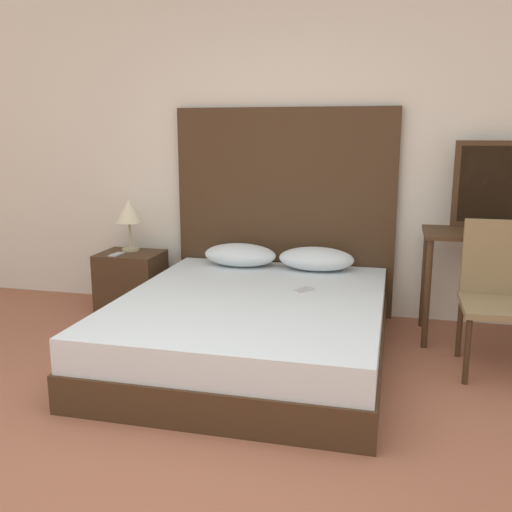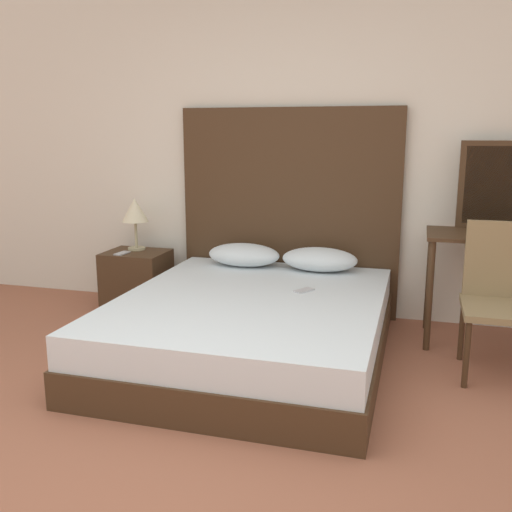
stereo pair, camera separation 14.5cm
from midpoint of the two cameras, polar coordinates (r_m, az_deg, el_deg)
ground_plane at (r=2.54m, az=-11.87°, el=-23.63°), size 16.00×16.00×0.00m
wall_back at (r=4.71m, az=2.26°, el=10.69°), size 10.00×0.06×2.70m
bed at (r=3.82m, az=-1.47°, el=-7.14°), size 1.71×2.08×0.42m
headboard at (r=4.68m, az=1.91°, el=4.39°), size 1.80×0.05×1.67m
pillow_left at (r=4.58m, az=-2.51°, el=0.11°), size 0.59×0.34×0.18m
pillow_right at (r=4.45m, az=5.12°, el=-0.29°), size 0.59×0.34×0.18m
phone_on_bed at (r=3.90m, az=3.71°, el=-3.40°), size 0.14×0.16×0.01m
nightstand at (r=4.94m, az=-13.17°, el=-2.49°), size 0.51×0.42×0.49m
table_lamp at (r=4.92m, az=-13.42°, el=4.25°), size 0.22×0.22×0.44m
phone_on_nightstand at (r=4.83m, az=-14.61°, el=0.16°), size 0.08×0.16×0.01m
vanity_desk at (r=4.29m, az=21.73°, el=0.35°), size 0.96×0.54×0.80m
vanity_mirror at (r=4.47m, az=21.78°, el=6.65°), size 0.56×0.03×0.63m
chair at (r=3.86m, az=22.27°, el=-3.05°), size 0.48×0.50×0.94m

